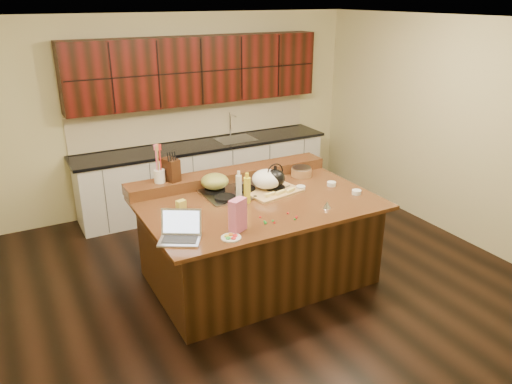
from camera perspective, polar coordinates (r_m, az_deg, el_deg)
room at (r=5.03m, az=0.27°, el=3.52°), size 5.52×5.02×2.72m
island at (r=5.37m, az=0.25°, el=-5.49°), size 2.40×1.60×0.92m
back_ledge at (r=5.74m, az=-3.07°, el=1.92°), size 2.40×0.30×0.12m
cooktop at (r=5.42m, az=-1.25°, el=0.23°), size 0.92×0.52×0.05m
back_counter at (r=7.19m, az=-6.13°, el=5.94°), size 3.70×0.66×2.40m
kettle at (r=5.40m, az=2.20°, el=1.60°), size 0.23×0.23×0.20m
green_bowl at (r=5.37m, az=-4.74°, el=1.23°), size 0.38×0.38×0.16m
laptop at (r=4.42m, az=-8.64°, el=-4.51°), size 0.45×0.42×0.25m
oil_bottle at (r=5.09m, az=-1.02°, el=0.21°), size 0.08×0.08×0.27m
vinegar_bottle at (r=5.21m, az=-1.98°, el=0.60°), size 0.07×0.07×0.25m
wooden_tray at (r=5.41m, az=1.41°, el=1.17°), size 0.64×0.52×0.23m
ramekin_a at (r=5.45m, az=11.42°, el=-0.01°), size 0.13×0.13×0.04m
ramekin_b at (r=5.64m, az=8.62°, el=0.92°), size 0.12×0.12×0.04m
ramekin_c at (r=5.48m, az=5.13°, el=0.46°), size 0.11×0.11×0.04m
strainer_bowl at (r=5.90m, az=5.20°, el=2.26°), size 0.31×0.31×0.09m
kitchen_timer at (r=5.04m, az=8.11°, el=-1.46°), size 0.10×0.10×0.07m
pink_bag at (r=4.47m, az=-2.10°, el=-2.67°), size 0.19×0.15×0.31m
candy_plate at (r=4.41m, az=-2.86°, el=-5.23°), size 0.20×0.20×0.01m
package_box at (r=4.94m, az=-8.55°, el=-1.62°), size 0.10×0.08×0.12m
utensil_crock at (r=5.42m, az=-10.95°, el=1.80°), size 0.15×0.15×0.14m
knife_block at (r=5.44m, az=-9.71°, el=2.53°), size 0.18×0.23×0.24m
gumdrop_0 at (r=4.67m, az=2.11°, el=-3.52°), size 0.02×0.02×0.02m
gumdrop_1 at (r=4.69m, az=0.97°, el=-3.38°), size 0.02×0.02×0.02m
gumdrop_2 at (r=4.88m, az=3.66°, el=-2.42°), size 0.02×0.02×0.02m
gumdrop_3 at (r=4.71m, az=1.95°, el=-3.32°), size 0.02×0.02×0.02m
gumdrop_4 at (r=4.78m, az=0.49°, el=-2.89°), size 0.02×0.02×0.02m
gumdrop_5 at (r=4.67m, az=1.14°, el=-3.51°), size 0.02×0.02×0.02m
gumdrop_6 at (r=4.81m, az=4.66°, el=-2.83°), size 0.02×0.02×0.02m
gumdrop_7 at (r=4.66m, az=1.06°, el=-3.60°), size 0.02×0.02×0.02m
gumdrop_8 at (r=4.78m, az=4.60°, el=-2.96°), size 0.02×0.02×0.02m
gumdrop_9 at (r=4.75m, az=4.47°, el=-3.13°), size 0.02×0.02×0.02m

